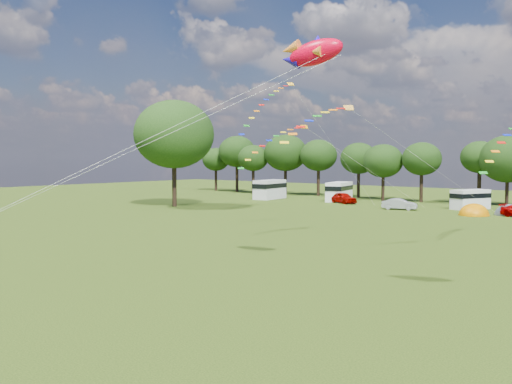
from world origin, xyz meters
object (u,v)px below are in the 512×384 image
Objects in this scene: fish_kite at (311,53)px; tent_orange at (474,215)px; car_a at (343,198)px; campervan_b at (339,191)px; car_b at (399,204)px; tent_greyblue at (510,215)px; big_tree at (174,134)px; campervan_a at (270,189)px; campervan_c at (470,199)px.

tent_orange is at bearing 82.81° from fish_kite.
campervan_b is at bearing 64.59° from car_a.
fish_kite is at bearing -83.00° from tent_orange.
car_a is at bearing 53.57° from car_b.
car_b is at bearing -172.02° from tent_greyblue.
car_b reaches higher than tent_greyblue.
fish_kite reaches higher than tent_greyblue.
tent_orange is at bearing -111.63° from car_b.
big_tree is 3.54× the size of car_b.
tent_orange is 1.00× the size of fish_kite.
campervan_a is (1.12, 17.77, -7.51)m from big_tree.
campervan_c is (16.12, 2.18, 0.52)m from car_a.
campervan_b is at bearing 169.12° from tent_greyblue.
tent_orange is 1.01× the size of tent_greyblue.
car_a is 19.47m from tent_orange.
car_b reaches higher than tent_orange.
campervan_a reaches higher than car_b.
campervan_b is 52.58m from fish_kite.
fish_kite is (13.61, -38.46, 10.76)m from car_b.
campervan_a is at bearing 65.15° from car_b.
campervan_b is (-12.14, 6.29, 0.78)m from car_b.
campervan_a is at bearing 116.40° from fish_kite.
big_tree reaches higher than tent_orange.
campervan_b is 1.67× the size of fish_kite.
car_a is at bearing 120.45° from campervan_c.
tent_orange is at bearing -122.61° from campervan_b.
campervan_b is 24.52m from tent_greyblue.
big_tree is at bearing 166.22° from car_a.
tent_greyblue is at bearing -97.84° from car_b.
fish_kite is at bearing -87.56° from tent_greyblue.
campervan_a is 28.70m from campervan_c.
big_tree reaches higher than car_b.
car_a is 0.85× the size of campervan_c.
car_a is at bearing -152.63° from campervan_b.
campervan_a is at bearing 86.38° from big_tree.
big_tree is at bearing -155.85° from tent_greyblue.
car_b is at bearing 174.19° from tent_orange.
campervan_a is 1.69× the size of fish_kite.
tent_greyblue is (24.04, -4.62, -1.42)m from campervan_b.
big_tree is 2.23× the size of campervan_a.
campervan_c is (18.36, -0.39, -0.18)m from campervan_b.
big_tree is 23.99m from car_a.
campervan_a reaches higher than campervan_b.
big_tree is 44.40m from fish_kite.
campervan_c is at bearing 112.19° from tent_orange.
tent_greyblue is (35.40, 15.88, -9.00)m from big_tree.
big_tree is 3.79× the size of tent_orange.
tent_orange is at bearing -138.24° from tent_greyblue.
campervan_a is at bearing 114.17° from car_a.
car_a is at bearing 174.62° from tent_greyblue.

